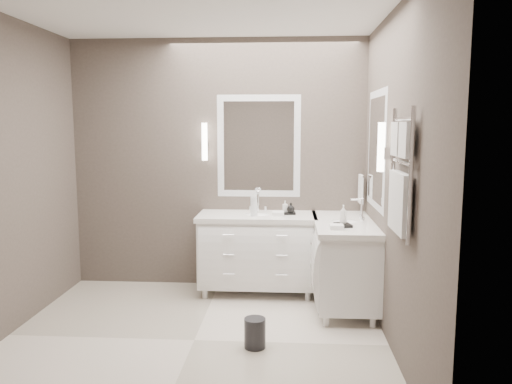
# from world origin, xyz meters

# --- Properties ---
(floor) EXTENTS (3.20, 3.00, 0.01)m
(floor) POSITION_xyz_m (0.00, 0.00, -0.01)
(floor) COLOR silver
(floor) RESTS_ON ground
(ceiling) EXTENTS (3.20, 3.00, 0.01)m
(ceiling) POSITION_xyz_m (0.00, 0.00, 2.71)
(ceiling) COLOR white
(ceiling) RESTS_ON wall_back
(wall_back) EXTENTS (3.20, 0.01, 2.70)m
(wall_back) POSITION_xyz_m (0.00, 1.50, 1.35)
(wall_back) COLOR #4C433D
(wall_back) RESTS_ON floor
(wall_front) EXTENTS (3.20, 0.01, 2.70)m
(wall_front) POSITION_xyz_m (0.00, -1.50, 1.35)
(wall_front) COLOR #4C433D
(wall_front) RESTS_ON floor
(wall_right) EXTENTS (0.01, 3.00, 2.70)m
(wall_right) POSITION_xyz_m (1.60, 0.00, 1.35)
(wall_right) COLOR #4C433D
(wall_right) RESTS_ON floor
(vanity_back) EXTENTS (1.24, 0.59, 0.97)m
(vanity_back) POSITION_xyz_m (0.45, 1.23, 0.49)
(vanity_back) COLOR white
(vanity_back) RESTS_ON floor
(vanity_right) EXTENTS (0.59, 1.24, 0.97)m
(vanity_right) POSITION_xyz_m (1.33, 0.90, 0.49)
(vanity_right) COLOR white
(vanity_right) RESTS_ON floor
(mirror_back) EXTENTS (0.90, 0.02, 1.10)m
(mirror_back) POSITION_xyz_m (0.45, 1.49, 1.55)
(mirror_back) COLOR white
(mirror_back) RESTS_ON wall_back
(mirror_right) EXTENTS (0.02, 0.90, 1.10)m
(mirror_right) POSITION_xyz_m (1.59, 0.80, 1.55)
(mirror_right) COLOR white
(mirror_right) RESTS_ON wall_right
(sconce_back) EXTENTS (0.06, 0.06, 0.40)m
(sconce_back) POSITION_xyz_m (-0.13, 1.43, 1.59)
(sconce_back) COLOR white
(sconce_back) RESTS_ON wall_back
(sconce_right) EXTENTS (0.06, 0.06, 0.40)m
(sconce_right) POSITION_xyz_m (1.53, 0.22, 1.59)
(sconce_right) COLOR white
(sconce_right) RESTS_ON wall_right
(towel_bar_corner) EXTENTS (0.03, 0.22, 0.30)m
(towel_bar_corner) POSITION_xyz_m (1.54, 1.36, 1.12)
(towel_bar_corner) COLOR white
(towel_bar_corner) RESTS_ON wall_right
(towel_ladder) EXTENTS (0.06, 0.58, 0.90)m
(towel_ladder) POSITION_xyz_m (1.55, -0.40, 1.39)
(towel_ladder) COLOR white
(towel_ladder) RESTS_ON wall_right
(waste_bin) EXTENTS (0.20, 0.20, 0.24)m
(waste_bin) POSITION_xyz_m (0.51, -0.10, 0.12)
(waste_bin) COLOR black
(waste_bin) RESTS_ON floor
(amenity_tray_back) EXTENTS (0.16, 0.13, 0.02)m
(amenity_tray_back) POSITION_xyz_m (0.77, 1.26, 0.86)
(amenity_tray_back) COLOR black
(amenity_tray_back) RESTS_ON vanity_back
(amenity_tray_right) EXTENTS (0.16, 0.20, 0.03)m
(amenity_tray_right) POSITION_xyz_m (1.28, 0.65, 0.86)
(amenity_tray_right) COLOR black
(amenity_tray_right) RESTS_ON vanity_right
(water_bottle) EXTENTS (0.09, 0.09, 0.20)m
(water_bottle) POSITION_xyz_m (0.42, 1.12, 0.95)
(water_bottle) COLOR silver
(water_bottle) RESTS_ON vanity_back
(soap_bottle_a) EXTENTS (0.06, 0.06, 0.12)m
(soap_bottle_a) POSITION_xyz_m (0.74, 1.28, 0.93)
(soap_bottle_a) COLOR white
(soap_bottle_a) RESTS_ON amenity_tray_back
(soap_bottle_b) EXTENTS (0.10, 0.10, 0.10)m
(soap_bottle_b) POSITION_xyz_m (0.80, 1.23, 0.92)
(soap_bottle_b) COLOR black
(soap_bottle_b) RESTS_ON amenity_tray_back
(soap_bottle_c) EXTENTS (0.07, 0.07, 0.17)m
(soap_bottle_c) POSITION_xyz_m (1.28, 0.65, 0.96)
(soap_bottle_c) COLOR white
(soap_bottle_c) RESTS_ON amenity_tray_right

